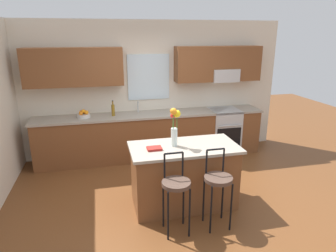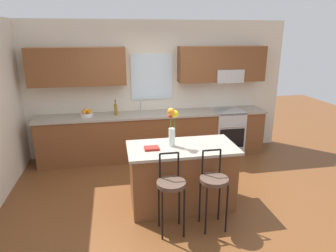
{
  "view_description": "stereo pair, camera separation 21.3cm",
  "coord_description": "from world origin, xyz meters",
  "px_view_note": "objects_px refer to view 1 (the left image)",
  "views": [
    {
      "loc": [
        -1.0,
        -3.96,
        2.43
      ],
      "look_at": [
        0.06,
        0.55,
        1.0
      ],
      "focal_mm": 31.89,
      "sensor_mm": 36.0,
      "label": 1
    },
    {
      "loc": [
        -0.79,
        -4.0,
        2.43
      ],
      "look_at": [
        0.06,
        0.55,
        1.0
      ],
      "focal_mm": 31.89,
      "sensor_mm": 36.0,
      "label": 2
    }
  ],
  "objects_px": {
    "kitchen_island": "(184,175)",
    "bottle_olive_oil": "(113,110)",
    "oven_range": "(223,130)",
    "bar_stool_middle": "(218,182)",
    "cookbook": "(154,148)",
    "bar_stool_near": "(176,187)",
    "fruit_bowl_oranges": "(84,115)",
    "flower_vase": "(175,125)"
  },
  "relations": [
    {
      "from": "kitchen_island",
      "to": "bottle_olive_oil",
      "type": "xyz_separation_m",
      "value": [
        -0.88,
        1.88,
        0.57
      ]
    },
    {
      "from": "oven_range",
      "to": "kitchen_island",
      "type": "xyz_separation_m",
      "value": [
        -1.42,
        -1.86,
        0.0
      ]
    },
    {
      "from": "bar_stool_middle",
      "to": "cookbook",
      "type": "bearing_deg",
      "value": 141.18
    },
    {
      "from": "oven_range",
      "to": "bar_stool_near",
      "type": "height_order",
      "value": "bar_stool_near"
    },
    {
      "from": "oven_range",
      "to": "bar_stool_middle",
      "type": "distance_m",
      "value": 2.72
    },
    {
      "from": "fruit_bowl_oranges",
      "to": "flower_vase",
      "type": "bearing_deg",
      "value": -54.95
    },
    {
      "from": "kitchen_island",
      "to": "bar_stool_middle",
      "type": "bearing_deg",
      "value": -65.52
    },
    {
      "from": "flower_vase",
      "to": "fruit_bowl_oranges",
      "type": "relative_size",
      "value": 2.33
    },
    {
      "from": "bar_stool_near",
      "to": "bar_stool_middle",
      "type": "xyz_separation_m",
      "value": [
        0.55,
        0.0,
        0.0
      ]
    },
    {
      "from": "bar_stool_near",
      "to": "kitchen_island",
      "type": "bearing_deg",
      "value": 65.52
    },
    {
      "from": "bar_stool_middle",
      "to": "bottle_olive_oil",
      "type": "bearing_deg",
      "value": 114.86
    },
    {
      "from": "bar_stool_near",
      "to": "flower_vase",
      "type": "distance_m",
      "value": 0.89
    },
    {
      "from": "bar_stool_near",
      "to": "bar_stool_middle",
      "type": "distance_m",
      "value": 0.55
    },
    {
      "from": "cookbook",
      "to": "flower_vase",
      "type": "bearing_deg",
      "value": 13.22
    },
    {
      "from": "fruit_bowl_oranges",
      "to": "cookbook",
      "type": "bearing_deg",
      "value": -62.6
    },
    {
      "from": "oven_range",
      "to": "fruit_bowl_oranges",
      "type": "height_order",
      "value": "fruit_bowl_oranges"
    },
    {
      "from": "bar_stool_middle",
      "to": "cookbook",
      "type": "relative_size",
      "value": 5.21
    },
    {
      "from": "fruit_bowl_oranges",
      "to": "bottle_olive_oil",
      "type": "xyz_separation_m",
      "value": [
        0.55,
        -0.0,
        0.06
      ]
    },
    {
      "from": "oven_range",
      "to": "bar_stool_near",
      "type": "distance_m",
      "value": 2.99
    },
    {
      "from": "fruit_bowl_oranges",
      "to": "oven_range",
      "type": "bearing_deg",
      "value": -0.58
    },
    {
      "from": "bar_stool_middle",
      "to": "flower_vase",
      "type": "bearing_deg",
      "value": 122.43
    },
    {
      "from": "bar_stool_middle",
      "to": "fruit_bowl_oranges",
      "type": "relative_size",
      "value": 4.34
    },
    {
      "from": "oven_range",
      "to": "bottle_olive_oil",
      "type": "bearing_deg",
      "value": 179.38
    },
    {
      "from": "bar_stool_middle",
      "to": "flower_vase",
      "type": "height_order",
      "value": "flower_vase"
    },
    {
      "from": "bar_stool_middle",
      "to": "fruit_bowl_oranges",
      "type": "height_order",
      "value": "fruit_bowl_oranges"
    },
    {
      "from": "kitchen_island",
      "to": "flower_vase",
      "type": "height_order",
      "value": "flower_vase"
    },
    {
      "from": "bar_stool_middle",
      "to": "flower_vase",
      "type": "distance_m",
      "value": 0.97
    },
    {
      "from": "flower_vase",
      "to": "bar_stool_middle",
      "type": "bearing_deg",
      "value": -57.57
    },
    {
      "from": "cookbook",
      "to": "bottle_olive_oil",
      "type": "height_order",
      "value": "bottle_olive_oil"
    },
    {
      "from": "oven_range",
      "to": "bar_stool_near",
      "type": "xyz_separation_m",
      "value": [
        -1.69,
        -2.46,
        0.18
      ]
    },
    {
      "from": "cookbook",
      "to": "bottle_olive_oil",
      "type": "bearing_deg",
      "value": 103.0
    },
    {
      "from": "flower_vase",
      "to": "cookbook",
      "type": "bearing_deg",
      "value": -166.78
    },
    {
      "from": "bottle_olive_oil",
      "to": "bar_stool_middle",
      "type": "bearing_deg",
      "value": -65.14
    },
    {
      "from": "flower_vase",
      "to": "oven_range",
      "type": "bearing_deg",
      "value": 49.59
    },
    {
      "from": "bar_stool_middle",
      "to": "kitchen_island",
      "type": "bearing_deg",
      "value": 114.48
    },
    {
      "from": "oven_range",
      "to": "flower_vase",
      "type": "height_order",
      "value": "flower_vase"
    },
    {
      "from": "bottle_olive_oil",
      "to": "cookbook",
      "type": "bearing_deg",
      "value": -77.0
    },
    {
      "from": "bar_stool_middle",
      "to": "cookbook",
      "type": "height_order",
      "value": "bar_stool_middle"
    },
    {
      "from": "bar_stool_middle",
      "to": "fruit_bowl_oranges",
      "type": "distance_m",
      "value": 3.04
    },
    {
      "from": "oven_range",
      "to": "bar_stool_near",
      "type": "bearing_deg",
      "value": -124.49
    },
    {
      "from": "kitchen_island",
      "to": "fruit_bowl_oranges",
      "type": "relative_size",
      "value": 6.39
    },
    {
      "from": "bar_stool_near",
      "to": "flower_vase",
      "type": "xyz_separation_m",
      "value": [
        0.14,
        0.64,
        0.6
      ]
    }
  ]
}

